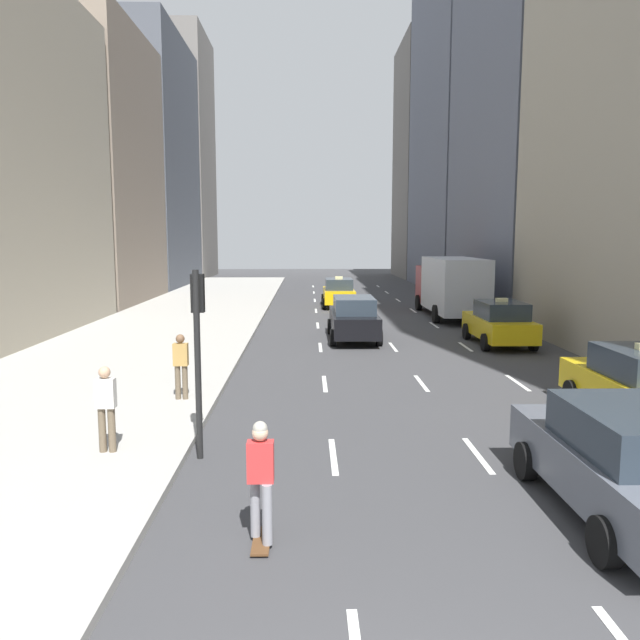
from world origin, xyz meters
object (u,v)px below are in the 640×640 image
object	(u,v)px
pedestrian_far_walking	(181,363)
pedestrian_mid_block	(106,405)
sedan_silver_behind	(354,318)
taxi_third	(639,385)
taxi_lead	(499,323)
taxi_second	(339,292)
box_truck	(450,285)
sedan_black_near	(623,461)
traffic_light_pole	(198,333)
skateboarder	(261,477)

from	to	relation	value
pedestrian_far_walking	pedestrian_mid_block	bearing A→B (deg)	-99.18
sedan_silver_behind	taxi_third	bearing A→B (deg)	-64.45
taxi_lead	sedan_silver_behind	size ratio (longest dim) A/B	0.89
pedestrian_mid_block	pedestrian_far_walking	world-z (taller)	same
sedan_silver_behind	pedestrian_mid_block	xyz separation A→B (m)	(-5.69, -13.83, 0.16)
taxi_second	taxi_third	distance (m)	24.63
box_truck	taxi_lead	bearing A→B (deg)	-90.00
sedan_black_near	traffic_light_pole	bearing A→B (deg)	157.61
sedan_black_near	skateboarder	bearing A→B (deg)	-172.41
traffic_light_pole	taxi_lead	bearing A→B (deg)	52.25
taxi_second	sedan_silver_behind	bearing A→B (deg)	-90.00
sedan_black_near	box_truck	size ratio (longest dim) A/B	0.56
taxi_second	sedan_black_near	xyz separation A→B (m)	(2.80, -28.77, 0.01)
taxi_third	traffic_light_pole	size ratio (longest dim) A/B	1.22
taxi_third	sedan_black_near	size ratio (longest dim) A/B	0.94
pedestrian_far_walking	skateboarder	bearing A→B (deg)	-70.78
taxi_second	skateboarder	distance (m)	29.59
skateboarder	taxi_second	bearing A→B (deg)	85.09
sedan_black_near	pedestrian_far_walking	bearing A→B (deg)	140.21
pedestrian_mid_block	sedan_black_near	bearing A→B (deg)	-17.44
taxi_third	pedestrian_far_walking	world-z (taller)	taxi_third
taxi_second	taxi_third	size ratio (longest dim) A/B	1.00
taxi_third	taxi_lead	bearing A→B (deg)	90.00
skateboarder	sedan_black_near	bearing A→B (deg)	7.59
taxi_lead	taxi_second	bearing A→B (deg)	112.30
taxi_lead	taxi_third	bearing A→B (deg)	-90.00
taxi_lead	sedan_silver_behind	distance (m)	5.77
box_truck	pedestrian_far_walking	size ratio (longest dim) A/B	5.09
taxi_lead	pedestrian_mid_block	bearing A→B (deg)	-132.20
taxi_lead	sedan_black_near	xyz separation A→B (m)	(-2.80, -15.12, 0.01)
sedan_silver_behind	pedestrian_far_walking	world-z (taller)	pedestrian_far_walking
taxi_second	pedestrian_mid_block	size ratio (longest dim) A/B	2.67
box_truck	traffic_light_pole	xyz separation A→B (m)	(-9.55, -20.89, 0.70)
taxi_second	box_truck	xyz separation A→B (m)	(5.60, -5.10, 0.83)
taxi_third	traffic_light_pole	xyz separation A→B (m)	(-9.55, -2.00, 1.53)
sedan_black_near	traffic_light_pole	xyz separation A→B (m)	(-6.75, 2.78, 1.52)
taxi_third	pedestrian_mid_block	xyz separation A→B (m)	(-11.29, -2.11, 0.19)
taxi_second	sedan_black_near	distance (m)	28.91
sedan_black_near	skateboarder	size ratio (longest dim) A/B	2.68
taxi_second	box_truck	bearing A→B (deg)	-42.32
taxi_second	skateboarder	xyz separation A→B (m)	(-2.53, -29.48, 0.08)
taxi_lead	traffic_light_pole	world-z (taller)	traffic_light_pole
pedestrian_far_walking	sedan_black_near	bearing A→B (deg)	-39.79
taxi_lead	taxi_third	world-z (taller)	same
skateboarder	pedestrian_far_walking	bearing A→B (deg)	109.22
taxi_third	pedestrian_mid_block	size ratio (longest dim) A/B	2.67
sedan_silver_behind	taxi_lead	bearing A→B (deg)	-13.84
taxi_third	sedan_silver_behind	world-z (taller)	taxi_third
pedestrian_mid_block	pedestrian_far_walking	distance (m)	3.93
taxi_second	traffic_light_pole	world-z (taller)	traffic_light_pole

